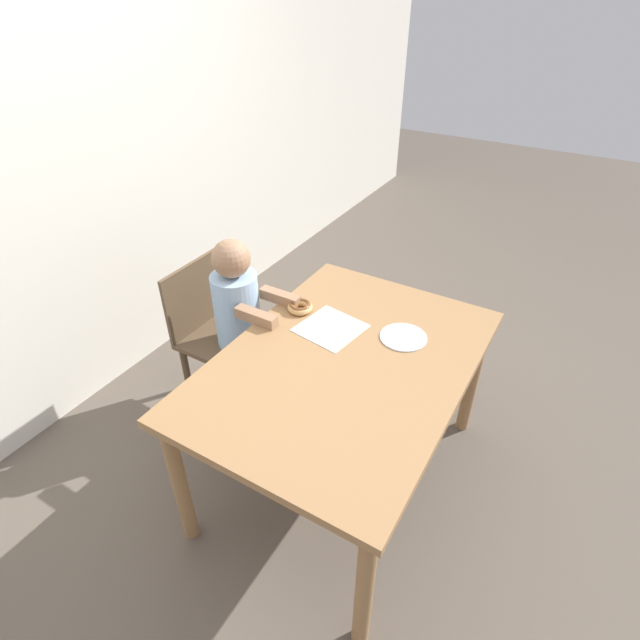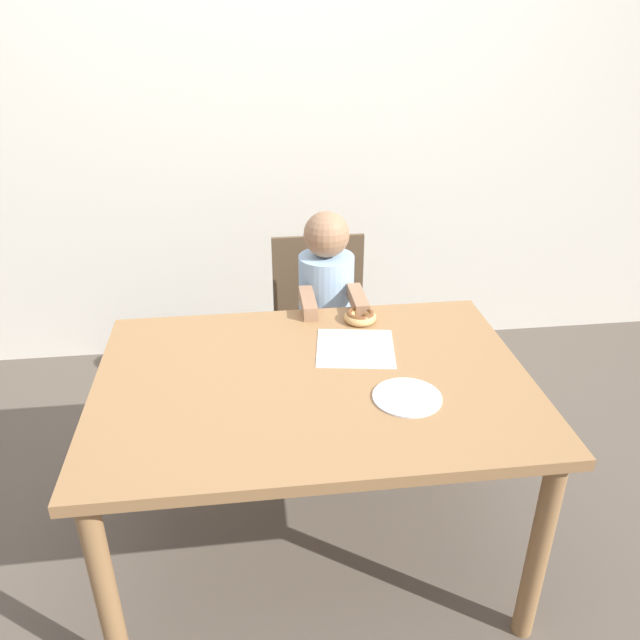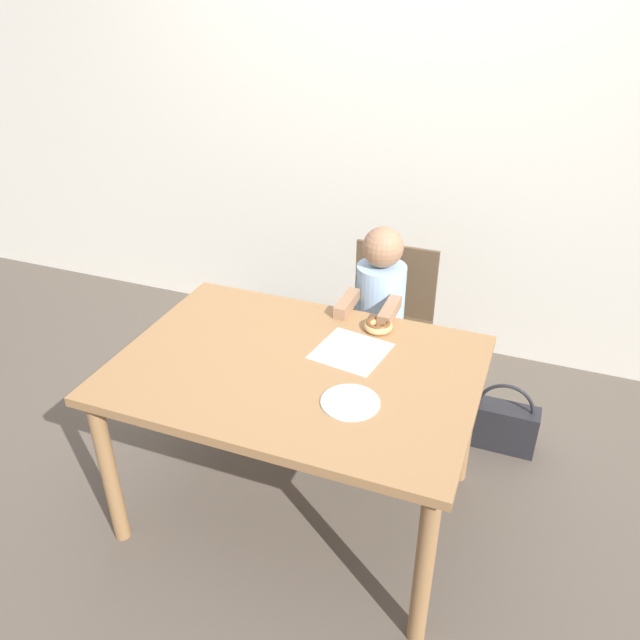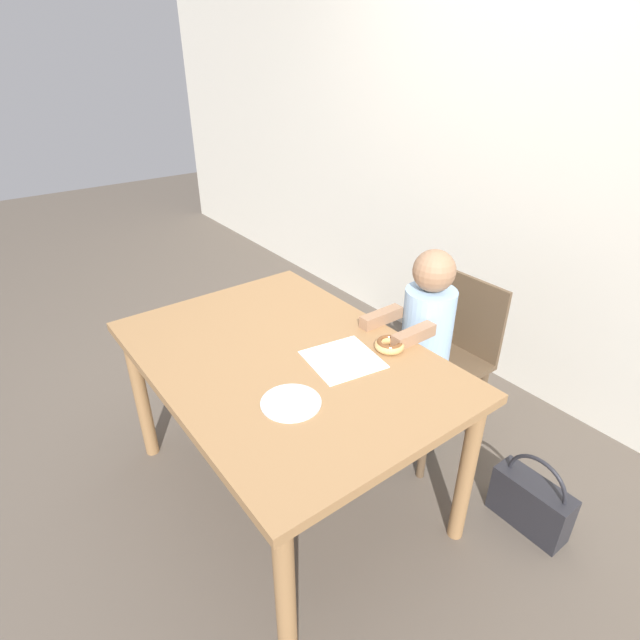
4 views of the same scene
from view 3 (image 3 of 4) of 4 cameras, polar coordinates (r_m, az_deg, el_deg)
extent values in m
plane|color=brown|center=(2.71, -1.87, -16.46)|extent=(12.00, 12.00, 0.00)
cube|color=silver|center=(3.35, 8.09, 17.56)|extent=(8.00, 0.05, 2.50)
cube|color=olive|center=(2.26, -2.15, -4.48)|extent=(1.29, 0.92, 0.03)
cylinder|color=olive|center=(2.48, -18.73, -13.06)|extent=(0.06, 0.06, 0.67)
cylinder|color=olive|center=(2.10, 9.46, -21.62)|extent=(0.06, 0.06, 0.67)
cylinder|color=olive|center=(2.98, -9.49, -3.58)|extent=(0.06, 0.06, 0.67)
cylinder|color=olive|center=(2.67, 13.30, -8.60)|extent=(0.06, 0.06, 0.67)
cube|color=brown|center=(2.91, 5.61, -1.51)|extent=(0.39, 0.44, 0.03)
cube|color=brown|center=(3.00, 6.92, 3.61)|extent=(0.39, 0.02, 0.36)
cylinder|color=brown|center=(2.93, 1.26, -6.50)|extent=(0.04, 0.04, 0.43)
cylinder|color=brown|center=(2.86, 7.52, -7.86)|extent=(0.04, 0.04, 0.43)
cylinder|color=brown|center=(3.22, 3.53, -2.78)|extent=(0.04, 0.04, 0.43)
cylinder|color=brown|center=(3.16, 9.22, -3.92)|extent=(0.04, 0.04, 0.43)
cylinder|color=#99BCE0|center=(2.99, 5.11, -5.55)|extent=(0.18, 0.18, 0.46)
cylinder|color=#99BCE0|center=(2.77, 5.50, 1.44)|extent=(0.22, 0.22, 0.37)
sphere|color=#997051|center=(2.65, 5.79, 6.64)|extent=(0.17, 0.17, 0.17)
cube|color=#997051|center=(2.59, 2.47, 1.53)|extent=(0.05, 0.20, 0.05)
cube|color=#997051|center=(2.55, 6.38, 0.81)|extent=(0.05, 0.20, 0.05)
torus|color=tan|center=(2.46, 5.34, -0.56)|extent=(0.11, 0.11, 0.03)
torus|color=brown|center=(2.45, 5.35, -0.31)|extent=(0.10, 0.10, 0.02)
cube|color=white|center=(2.32, 2.85, -2.85)|extent=(0.28, 0.28, 0.00)
cube|color=#232328|center=(3.01, 16.30, -9.33)|extent=(0.31, 0.12, 0.22)
torus|color=#232328|center=(2.94, 16.61, -7.66)|extent=(0.25, 0.02, 0.25)
cylinder|color=silver|center=(2.07, 2.79, -7.51)|extent=(0.20, 0.20, 0.01)
camera|label=1|loc=(2.33, -47.28, 21.29)|focal=28.00mm
camera|label=2|loc=(0.97, -56.82, 0.30)|focal=35.00mm
camera|label=4|loc=(1.08, 52.80, 4.47)|focal=28.00mm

